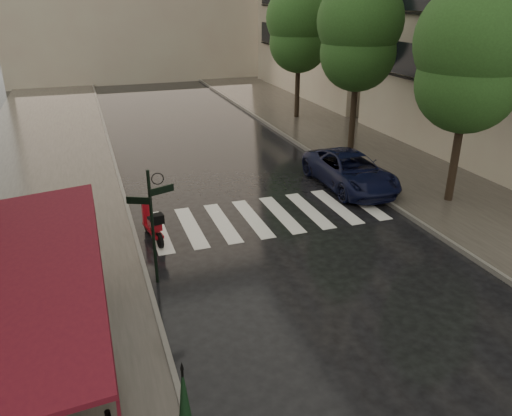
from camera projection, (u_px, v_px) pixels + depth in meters
ground at (235, 341)px, 10.84m from camera, size 120.00×120.00×0.00m
sidewalk_near at (39, 182)px, 19.87m from camera, size 6.00×60.00×0.12m
sidewalk_far at (364, 148)px, 24.32m from camera, size 5.50×60.00×0.12m
curb_near at (118, 173)px, 20.79m from camera, size 0.12×60.00×0.16m
curb_far at (312, 153)px, 23.47m from camera, size 0.12×60.00×0.16m
crosswalk at (267, 216)px, 16.94m from camera, size 7.85×3.20×0.01m
signpost at (152, 218)px, 12.36m from camera, size 1.17×0.29×3.10m
tree_near at (473, 49)px, 15.98m from camera, size 3.80×3.80×7.99m
tree_mid at (360, 28)px, 21.92m from camera, size 3.80×3.80×8.34m
tree_far at (299, 23)px, 28.11m from camera, size 3.80×3.80×8.16m
scooter at (153, 225)px, 15.10m from camera, size 0.60×1.69×1.12m
parked_car at (350, 171)px, 19.29m from camera, size 2.23×4.80×1.33m
parasol_back at (87, 322)px, 9.38m from camera, size 0.40×0.40×2.14m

